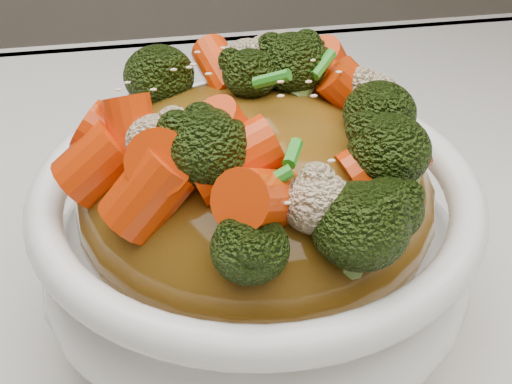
{
  "coord_description": "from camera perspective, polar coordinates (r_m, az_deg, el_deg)",
  "views": [
    {
      "loc": [
        -0.07,
        -0.29,
        1.05
      ],
      "look_at": [
        -0.02,
        0.01,
        0.83
      ],
      "focal_mm": 50.0,
      "sensor_mm": 36.0,
      "label": 1
    }
  ],
  "objects": [
    {
      "name": "cauliflower",
      "position": [
        0.35,
        0.0,
        8.35
      ],
      "size": [
        0.22,
        0.22,
        0.04
      ],
      "primitive_type": null,
      "rotation": [
        0.0,
        0.0,
        0.21
      ],
      "color": "beige",
      "rests_on": "sauce_base"
    },
    {
      "name": "sesame_seeds",
      "position": [
        0.34,
        0.0,
        9.0
      ],
      "size": [
        0.2,
        0.2,
        0.01
      ],
      "primitive_type": null,
      "rotation": [
        0.0,
        0.0,
        0.21
      ],
      "color": "beige",
      "rests_on": "sauce_base"
    },
    {
      "name": "carrots",
      "position": [
        0.34,
        0.0,
        8.83
      ],
      "size": [
        0.22,
        0.22,
        0.05
      ],
      "primitive_type": null,
      "rotation": [
        0.0,
        0.0,
        0.21
      ],
      "color": "red",
      "rests_on": "sauce_base"
    },
    {
      "name": "broccoli",
      "position": [
        0.34,
        0.0,
        8.67
      ],
      "size": [
        0.22,
        0.22,
        0.05
      ],
      "primitive_type": null,
      "rotation": [
        0.0,
        0.0,
        0.21
      ],
      "color": "black",
      "rests_on": "sauce_base"
    },
    {
      "name": "tablecloth",
      "position": [
        0.44,
        2.63,
        -11.5
      ],
      "size": [
        1.2,
        0.8,
        0.04
      ],
      "primitive_type": "cube",
      "color": "silver",
      "rests_on": "dining_table"
    },
    {
      "name": "scallions",
      "position": [
        0.34,
        0.0,
        9.0
      ],
      "size": [
        0.17,
        0.17,
        0.02
      ],
      "primitive_type": null,
      "rotation": [
        0.0,
        0.0,
        0.21
      ],
      "color": "#25841E",
      "rests_on": "sauce_base"
    },
    {
      "name": "sauce_base",
      "position": [
        0.38,
        0.0,
        -0.4
      ],
      "size": [
        0.22,
        0.22,
        0.1
      ],
      "primitive_type": "ellipsoid",
      "rotation": [
        0.0,
        0.0,
        0.21
      ],
      "color": "brown",
      "rests_on": "bowl"
    },
    {
      "name": "bowl",
      "position": [
        0.4,
        0.0,
        -4.15
      ],
      "size": [
        0.28,
        0.28,
        0.09
      ],
      "primitive_type": null,
      "rotation": [
        0.0,
        0.0,
        0.21
      ],
      "color": "white",
      "rests_on": "tablecloth"
    }
  ]
}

